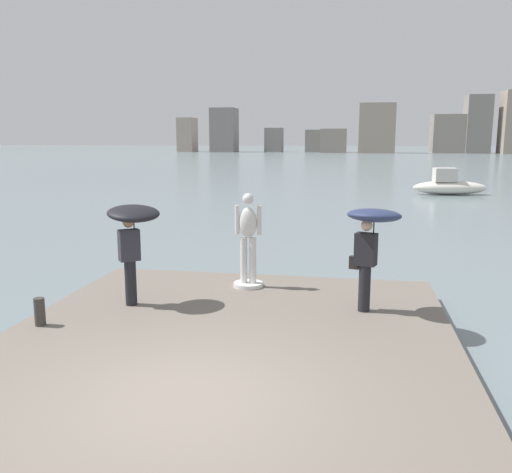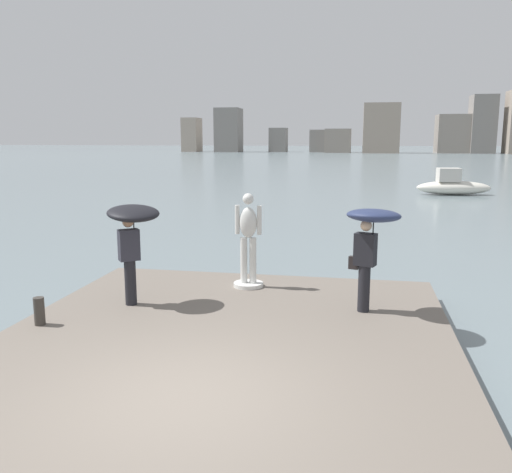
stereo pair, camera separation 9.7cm
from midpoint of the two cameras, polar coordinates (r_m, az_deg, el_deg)
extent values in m
plane|color=slate|center=(46.25, 8.13, 5.80)|extent=(400.00, 400.00, 0.00)
cube|color=#70665B|center=(8.64, -3.85, -12.82)|extent=(7.46, 9.23, 0.40)
cylinder|color=silver|center=(11.86, -0.57, -5.07)|extent=(0.65, 0.65, 0.09)
cylinder|color=silver|center=(11.74, -1.05, -2.49)|extent=(0.15, 0.15, 1.00)
cylinder|color=silver|center=(11.71, -0.09, -2.53)|extent=(0.15, 0.15, 1.00)
ellipsoid|color=silver|center=(11.57, -0.58, 1.48)|extent=(0.38, 0.26, 0.65)
sphere|color=silver|center=(11.50, -0.58, 3.98)|extent=(0.24, 0.24, 0.24)
cylinder|color=silver|center=(11.61, -1.74, 1.79)|extent=(0.10, 0.10, 0.62)
cylinder|color=silver|center=(11.52, 0.59, 1.73)|extent=(0.10, 0.10, 0.62)
cylinder|color=black|center=(10.77, -12.81, -4.73)|extent=(0.22, 0.22, 0.88)
cube|color=#2D2D38|center=(10.61, -12.97, -0.87)|extent=(0.45, 0.42, 0.60)
sphere|color=#A87A5B|center=(10.53, -13.07, 1.51)|extent=(0.21, 0.21, 0.21)
cylinder|color=#262626|center=(10.62, -12.47, 0.78)|extent=(0.02, 0.02, 0.49)
ellipsoid|color=black|center=(10.58, -12.53, 2.41)|extent=(1.40, 1.41, 0.38)
cylinder|color=black|center=(10.31, 11.55, -5.37)|extent=(0.22, 0.22, 0.88)
cube|color=black|center=(10.13, 11.70, -1.34)|extent=(0.44, 0.35, 0.60)
sphere|color=beige|center=(10.05, 11.79, 1.14)|extent=(0.21, 0.21, 0.21)
cylinder|color=#262626|center=(10.08, 12.48, 0.37)|extent=(0.02, 0.02, 0.52)
ellipsoid|color=navy|center=(10.03, 12.55, 2.17)|extent=(1.25, 1.26, 0.31)
cube|color=black|center=(10.28, 10.51, -2.73)|extent=(0.20, 0.15, 0.24)
cylinder|color=#38332D|center=(10.14, -21.58, -7.31)|extent=(0.18, 0.18, 0.49)
ellipsoid|color=silver|center=(36.85, 20.12, 4.83)|extent=(4.71, 1.83, 0.89)
cube|color=beige|center=(36.70, 19.68, 6.13)|extent=(1.44, 1.19, 0.86)
cube|color=#A89989|center=(143.63, -6.75, 10.58)|extent=(4.01, 5.92, 8.59)
cube|color=gray|center=(140.11, -2.87, 11.11)|extent=(6.11, 6.87, 10.90)
cube|color=gray|center=(140.21, 2.39, 10.12)|extent=(4.33, 4.64, 6.01)
cube|color=gray|center=(139.35, 6.59, 9.96)|extent=(4.10, 4.74, 5.52)
cube|color=gray|center=(135.45, 8.64, 9.93)|extent=(6.23, 6.53, 5.69)
cube|color=gray|center=(133.76, 13.04, 11.03)|extent=(8.31, 7.65, 11.50)
cube|color=gray|center=(137.91, 20.39, 10.09)|extent=(9.34, 7.47, 8.91)
cube|color=gray|center=(137.76, 22.72, 10.83)|extent=(5.43, 6.35, 13.20)
camera|label=1|loc=(0.05, -89.76, 0.04)|focal=38.03mm
camera|label=2|loc=(0.05, 90.24, -0.04)|focal=38.03mm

